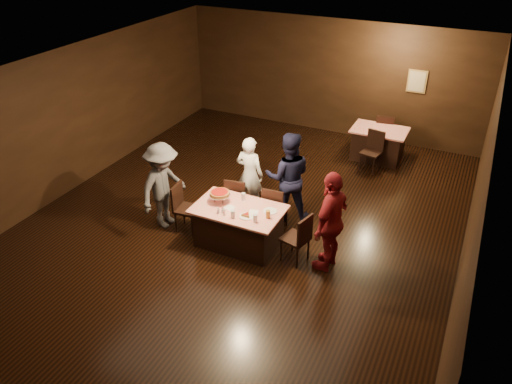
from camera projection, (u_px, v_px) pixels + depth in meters
room at (245, 119)px, 8.86m from camera, size 10.00×10.04×3.02m
main_table at (239, 226)px, 9.05m from camera, size 1.60×1.00×0.77m
back_table at (378, 144)px, 12.12m from camera, size 1.30×0.90×0.77m
chair_far_left at (238, 198)px, 9.74m from camera, size 0.48×0.48×0.95m
chair_far_right at (276, 207)px, 9.44m from camera, size 0.44×0.44×0.95m
chair_end_left at (187, 208)px, 9.41m from camera, size 0.46×0.46×0.95m
chair_end_right at (295, 237)px, 8.60m from camera, size 0.51×0.51×0.95m
chair_back_near at (371, 152)px, 11.53m from camera, size 0.49×0.49×0.95m
chair_back_far at (384, 132)px, 12.54m from camera, size 0.47×0.47×0.95m
diner_white_jacket at (250, 175)px, 9.89m from camera, size 0.60×0.41×1.60m
diner_navy_hoodie at (288, 177)px, 9.56m from camera, size 1.09×0.99×1.83m
diner_grey_knit at (163, 186)px, 9.37m from camera, size 0.76×1.18×1.72m
diner_red_shirt at (331, 221)px, 8.24m from camera, size 0.58×1.12×1.83m
pizza_stand at (220, 193)px, 8.95m from camera, size 0.38×0.38×0.22m
plate_with_slice at (246, 215)px, 8.61m from camera, size 0.25×0.25×0.06m
plate_empty at (270, 211)px, 8.76m from camera, size 0.25×0.25×0.01m
glass_front_left at (233, 214)px, 8.57m from camera, size 0.08×0.08×0.14m
glass_front_right at (255, 218)px, 8.46m from camera, size 0.08×0.08×0.14m
glass_amber at (268, 214)px, 8.56m from camera, size 0.08×0.08×0.14m
glass_back at (243, 197)px, 9.07m from camera, size 0.08×0.08×0.14m
condiments at (222, 211)px, 8.68m from camera, size 0.17×0.10×0.09m
napkin_center at (254, 212)px, 8.74m from camera, size 0.19×0.19×0.01m
napkin_left at (230, 208)px, 8.87m from camera, size 0.21×0.21×0.01m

